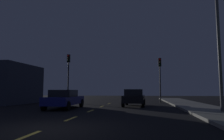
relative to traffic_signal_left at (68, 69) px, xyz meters
name	(u,v)px	position (x,y,z in m)	size (l,w,h in m)	color
ground_plane	(93,110)	(4.98, -8.58, -3.79)	(80.00, 80.00, 0.00)	black
sidewalk_curb_right	(209,110)	(12.48, -8.58, -3.72)	(3.00, 40.00, 0.15)	gray
lane_stripe_nearest	(26,136)	(4.98, -16.78, -3.79)	(0.16, 1.60, 0.01)	#EACC4C
lane_stripe_second	(71,119)	(4.98, -12.98, -3.79)	(0.16, 1.60, 0.01)	#EACC4C
lane_stripe_third	(91,111)	(4.98, -9.18, -3.79)	(0.16, 1.60, 0.01)	#EACC4C
lane_stripe_fourth	(102,106)	(4.98, -5.38, -3.79)	(0.16, 1.60, 0.01)	#EACC4C
lane_stripe_fifth	(109,104)	(4.98, -1.58, -3.79)	(0.16, 1.60, 0.01)	#EACC4C
traffic_signal_left	(68,69)	(0.00, 0.00, 0.00)	(0.32, 0.38, 5.46)	black
traffic_signal_right	(160,71)	(10.25, 0.00, -0.41)	(0.32, 0.38, 4.81)	#2D2D30
car_stopped_ahead	(134,97)	(7.64, -4.59, -3.06)	(1.92, 3.89, 1.43)	black
car_adjacent_lane	(64,99)	(2.66, -7.89, -3.08)	(1.91, 4.39, 1.37)	navy
street_lamp_right	(214,34)	(12.53, -9.98, 0.83)	(1.80, 0.36, 7.76)	#4C4C51
storefront_left	(3,84)	(-5.73, -3.17, -1.81)	(5.42, 6.58, 3.96)	#333847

